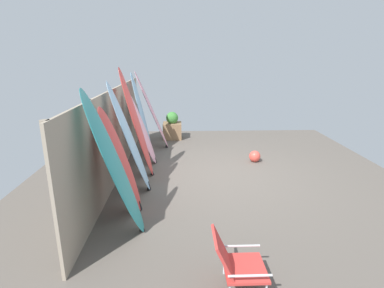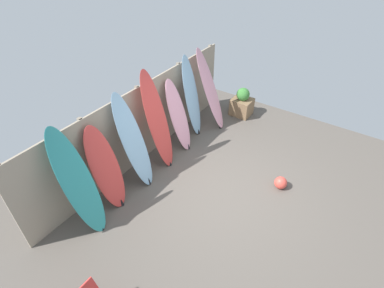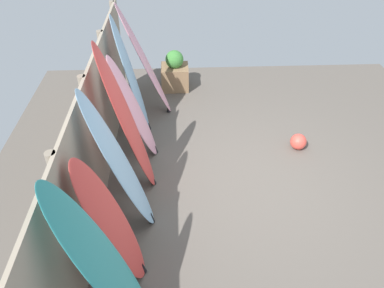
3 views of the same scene
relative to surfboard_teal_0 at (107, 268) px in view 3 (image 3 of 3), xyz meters
The scene contains 11 objects.
ground 2.79m from the surfboard_teal_0, 37.02° to the right, with size 7.68×7.68×0.00m, color #5B544C.
fence_back 2.13m from the surfboard_teal_0, 11.92° to the left, with size 6.08×0.11×1.80m.
surfboard_teal_0 is the anchor object (origin of this frame).
surfboard_red_1 0.65m from the surfboard_teal_0, ahead, with size 0.62×0.67×1.70m.
surfboard_skyblue_2 1.38m from the surfboard_teal_0, ahead, with size 0.52×0.71×2.02m.
surfboard_red_3 2.11m from the surfboard_teal_0, ahead, with size 0.55×0.65×2.22m.
surfboard_pink_4 2.85m from the surfboard_teal_0, ahead, with size 0.54×0.71×1.71m.
surfboard_skyblue_5 3.51m from the surfboard_teal_0, ahead, with size 0.49×0.51×2.05m.
surfboard_pink_6 4.07m from the surfboard_teal_0, ahead, with size 0.55×0.89×2.06m.
planter_box 5.09m from the surfboard_teal_0, ahead, with size 0.51×0.55×0.81m.
beach_ball 3.97m from the surfboard_teal_0, 42.49° to the right, with size 0.27×0.27×0.27m, color #E54C3F.
Camera 3 is at (-4.02, 0.92, 3.84)m, focal length 35.00 mm.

